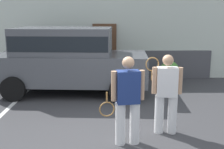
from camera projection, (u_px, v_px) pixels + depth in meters
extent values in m
plane|color=#38383A|center=(108.00, 137.00, 5.69)|extent=(40.00, 40.00, 0.00)
cube|color=silver|center=(4.00, 112.00, 7.12)|extent=(0.12, 4.40, 0.01)
cube|color=silver|center=(108.00, 38.00, 10.79)|extent=(9.43, 0.30, 3.09)
cube|color=#4C4C51|center=(108.00, 65.00, 10.81)|extent=(7.92, 0.10, 1.08)
cube|color=brown|center=(105.00, 52.00, 10.68)|extent=(0.90, 0.06, 2.10)
cube|color=#4C4F54|center=(73.00, 68.00, 8.77)|extent=(4.70, 2.16, 0.90)
cube|color=#4C4F54|center=(64.00, 41.00, 8.60)|extent=(2.99, 1.92, 0.80)
cube|color=black|center=(64.00, 41.00, 8.61)|extent=(2.94, 1.94, 0.44)
cylinder|color=black|center=(122.00, 76.00, 9.72)|extent=(0.73, 0.30, 0.72)
cylinder|color=black|center=(121.00, 90.00, 7.87)|extent=(0.73, 0.30, 0.72)
cylinder|color=black|center=(34.00, 75.00, 9.86)|extent=(0.73, 0.30, 0.72)
cylinder|color=black|center=(13.00, 89.00, 8.00)|extent=(0.73, 0.30, 0.72)
cylinder|color=white|center=(135.00, 123.00, 5.36)|extent=(0.19, 0.19, 0.83)
cylinder|color=white|center=(120.00, 124.00, 5.31)|extent=(0.19, 0.19, 0.83)
cube|color=navy|center=(128.00, 87.00, 5.18)|extent=(0.46, 0.32, 0.61)
sphere|color=tan|center=(128.00, 63.00, 5.08)|extent=(0.23, 0.23, 0.23)
cylinder|color=tan|center=(142.00, 85.00, 5.22)|extent=(0.11, 0.11, 0.56)
cylinder|color=tan|center=(114.00, 86.00, 5.13)|extent=(0.11, 0.11, 0.56)
torus|color=olive|center=(107.00, 109.00, 5.26)|extent=(0.37, 0.08, 0.37)
cylinder|color=olive|center=(107.00, 97.00, 5.21)|extent=(0.03, 0.03, 0.20)
cylinder|color=white|center=(172.00, 115.00, 5.83)|extent=(0.19, 0.19, 0.81)
cylinder|color=white|center=(159.00, 114.00, 5.84)|extent=(0.19, 0.19, 0.81)
cube|color=white|center=(167.00, 82.00, 5.69)|extent=(0.43, 0.29, 0.60)
sphere|color=tan|center=(168.00, 60.00, 5.59)|extent=(0.22, 0.22, 0.22)
cylinder|color=tan|center=(180.00, 81.00, 5.67)|extent=(0.10, 0.10, 0.55)
cylinder|color=tan|center=(154.00, 80.00, 5.70)|extent=(0.10, 0.10, 0.55)
torus|color=olive|center=(152.00, 64.00, 5.68)|extent=(0.29, 0.09, 0.29)
cylinder|color=olive|center=(152.00, 76.00, 5.73)|extent=(0.03, 0.03, 0.20)
cylinder|color=gray|center=(169.00, 82.00, 9.80)|extent=(0.42, 0.42, 0.26)
sphere|color=#4C8C38|center=(169.00, 70.00, 9.71)|extent=(0.66, 0.66, 0.66)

